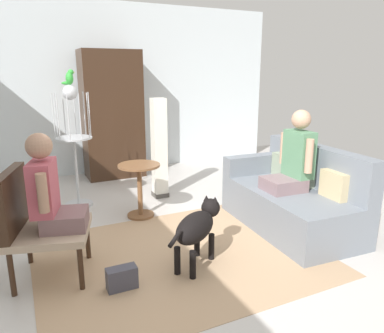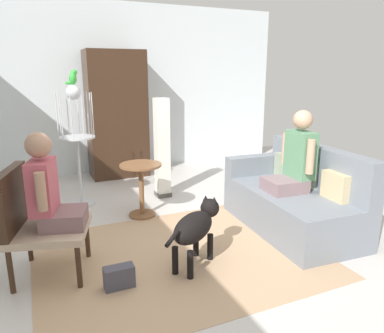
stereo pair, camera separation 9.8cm
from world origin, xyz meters
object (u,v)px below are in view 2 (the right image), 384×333
(armoire_cabinet, at_px, (117,115))
(parrot, at_px, (73,77))
(column_lamp, at_px, (162,149))
(armchair, at_px, (32,217))
(person_on_armchair, at_px, (49,190))
(handbag, at_px, (119,277))
(dog, at_px, (196,226))
(person_on_couch, at_px, (295,159))
(round_end_table, at_px, (141,184))
(bird_cage_stand, at_px, (77,139))
(couch, at_px, (294,199))

(armoire_cabinet, bearing_deg, parrot, -122.85)
(column_lamp, bearing_deg, armchair, -138.16)
(armchair, xyz_separation_m, person_on_armchair, (0.15, -0.04, 0.23))
(armoire_cabinet, relative_size, handbag, 8.34)
(dog, bearing_deg, person_on_couch, 12.63)
(round_end_table, height_order, parrot, parrot)
(armchair, relative_size, handbag, 3.89)
(person_on_armchair, relative_size, round_end_table, 1.24)
(parrot, bearing_deg, armchair, -110.33)
(person_on_armchair, xyz_separation_m, dog, (1.17, -0.36, -0.40))
(person_on_couch, bearing_deg, armoire_cabinet, 112.89)
(armoire_cabinet, bearing_deg, bird_cage_stand, -123.16)
(person_on_armchair, height_order, parrot, parrot)
(couch, height_order, person_on_couch, person_on_couch)
(person_on_couch, xyz_separation_m, armoire_cabinet, (-1.25, 2.97, 0.23))
(handbag, bearing_deg, person_on_couch, 10.65)
(armchair, bearing_deg, bird_cage_stand, 69.95)
(dog, height_order, parrot, parrot)
(armchair, distance_m, round_end_table, 1.54)
(bird_cage_stand, height_order, parrot, parrot)
(couch, xyz_separation_m, parrot, (-2.09, 1.72, 1.32))
(dog, relative_size, handbag, 2.90)
(couch, xyz_separation_m, round_end_table, (-1.48, 1.01, 0.08))
(round_end_table, distance_m, dog, 1.34)
(armoire_cabinet, bearing_deg, armchair, -116.01)
(person_on_couch, distance_m, parrot, 2.82)
(parrot, bearing_deg, column_lamp, -6.20)
(bird_cage_stand, bearing_deg, parrot, 0.00)
(bird_cage_stand, distance_m, handbag, 2.27)
(bird_cage_stand, xyz_separation_m, column_lamp, (1.10, -0.12, -0.20))
(armchair, relative_size, bird_cage_stand, 0.61)
(person_on_armchair, bearing_deg, parrot, 74.95)
(dog, relative_size, armoire_cabinet, 0.35)
(round_end_table, relative_size, column_lamp, 0.48)
(column_lamp, bearing_deg, bird_cage_stand, 173.85)
(couch, relative_size, handbag, 6.83)
(dog, height_order, handbag, dog)
(person_on_armchair, height_order, handbag, person_on_armchair)
(armchair, bearing_deg, dog, -16.89)
(armoire_cabinet, bearing_deg, person_on_armchair, -113.14)
(column_lamp, distance_m, armoire_cabinet, 1.41)
(round_end_table, height_order, column_lamp, column_lamp)
(parrot, xyz_separation_m, column_lamp, (1.09, -0.12, -0.96))
(armchair, height_order, parrot, parrot)
(person_on_armchair, distance_m, round_end_table, 1.49)
(couch, distance_m, dog, 1.41)
(person_on_couch, bearing_deg, round_end_table, 144.04)
(person_on_couch, relative_size, dog, 1.22)
(armchair, height_order, column_lamp, column_lamp)
(dog, distance_m, bird_cage_stand, 2.23)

